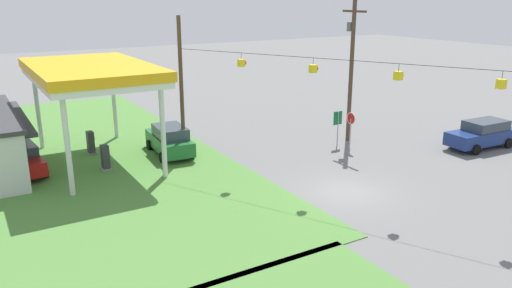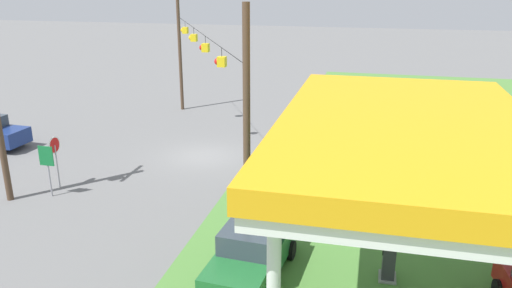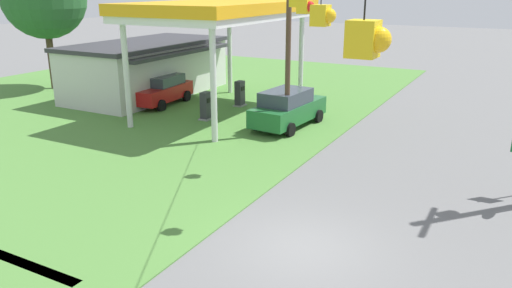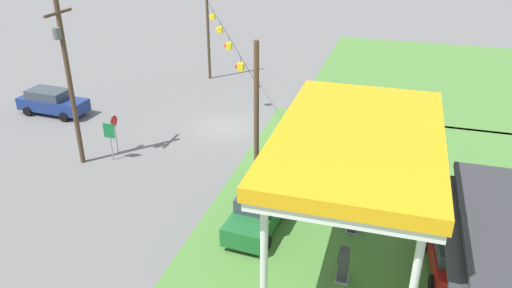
{
  "view_description": "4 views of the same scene",
  "coord_description": "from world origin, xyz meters",
  "px_view_note": "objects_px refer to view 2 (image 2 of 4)",
  "views": [
    {
      "loc": [
        -18.22,
        16.46,
        9.78
      ],
      "look_at": [
        4.72,
        2.68,
        1.81
      ],
      "focal_mm": 35.0,
      "sensor_mm": 36.0,
      "label": 1
    },
    {
      "loc": [
        24.62,
        8.91,
        9.35
      ],
      "look_at": [
        4.55,
        4.1,
        2.5
      ],
      "focal_mm": 35.0,
      "sensor_mm": 36.0,
      "label": 2
    },
    {
      "loc": [
        -11.14,
        -4.6,
        6.8
      ],
      "look_at": [
        2.53,
        2.82,
        1.82
      ],
      "focal_mm": 35.0,
      "sensor_mm": 36.0,
      "label": 3
    },
    {
      "loc": [
        29.78,
        10.99,
        13.94
      ],
      "look_at": [
        6.01,
        3.91,
        1.97
      ],
      "focal_mm": 35.0,
      "sensor_mm": 36.0,
      "label": 4
    }
  ],
  "objects_px": {
    "car_at_pumps_front": "(253,250)",
    "route_sign": "(47,161)",
    "stop_sign_roadside": "(55,151)",
    "gas_station_canopy": "(405,136)",
    "fuel_pump_near": "(389,260)"
  },
  "relations": [
    {
      "from": "car_at_pumps_front",
      "to": "stop_sign_roadside",
      "type": "xyz_separation_m",
      "value": [
        -5.05,
        -10.63,
        0.84
      ]
    },
    {
      "from": "stop_sign_roadside",
      "to": "route_sign",
      "type": "height_order",
      "value": "stop_sign_roadside"
    },
    {
      "from": "gas_station_canopy",
      "to": "route_sign",
      "type": "relative_size",
      "value": 4.56
    },
    {
      "from": "car_at_pumps_front",
      "to": "route_sign",
      "type": "distance_m",
      "value": 11.16
    },
    {
      "from": "fuel_pump_near",
      "to": "stop_sign_roadside",
      "type": "height_order",
      "value": "stop_sign_roadside"
    },
    {
      "from": "gas_station_canopy",
      "to": "car_at_pumps_front",
      "type": "height_order",
      "value": "gas_station_canopy"
    },
    {
      "from": "car_at_pumps_front",
      "to": "gas_station_canopy",
      "type": "bearing_deg",
      "value": 82.23
    },
    {
      "from": "route_sign",
      "to": "fuel_pump_near",
      "type": "bearing_deg",
      "value": 77.68
    },
    {
      "from": "gas_station_canopy",
      "to": "route_sign",
      "type": "xyz_separation_m",
      "value": [
        -4.96,
        -14.69,
        -3.74
      ]
    },
    {
      "from": "stop_sign_roadside",
      "to": "car_at_pumps_front",
      "type": "bearing_deg",
      "value": -115.39
    },
    {
      "from": "car_at_pumps_front",
      "to": "route_sign",
      "type": "bearing_deg",
      "value": -107.08
    },
    {
      "from": "car_at_pumps_front",
      "to": "stop_sign_roadside",
      "type": "height_order",
      "value": "stop_sign_roadside"
    },
    {
      "from": "fuel_pump_near",
      "to": "stop_sign_roadside",
      "type": "distance_m",
      "value": 15.57
    },
    {
      "from": "gas_station_canopy",
      "to": "fuel_pump_near",
      "type": "distance_m",
      "value": 5.05
    },
    {
      "from": "gas_station_canopy",
      "to": "car_at_pumps_front",
      "type": "xyz_separation_m",
      "value": [
        -0.92,
        -4.32,
        -4.47
      ]
    }
  ]
}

